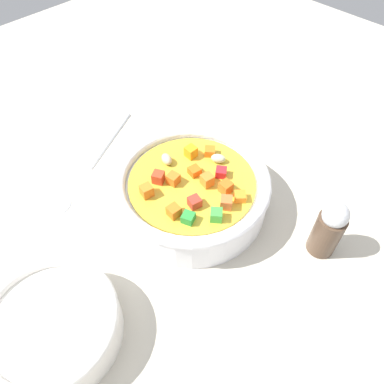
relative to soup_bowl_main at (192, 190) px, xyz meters
The scene contains 5 objects.
ground_plane 4.19cm from the soup_bowl_main, 79.26° to the left, with size 140.00×140.00×2.00cm, color #BAB2A0.
soup_bowl_main is the anchor object (origin of this frame).
spoon 18.00cm from the soup_bowl_main, 107.02° to the left, with size 21.60×11.60×0.89cm.
side_bowl_small 23.76cm from the soup_bowl_main, behind, with size 14.82×14.82×4.73cm.
pepper_shaker 18.29cm from the soup_bowl_main, 68.30° to the right, with size 3.56×3.56×8.83cm.
Camera 1 is at (-23.13, -23.01, 41.98)cm, focal length 34.52 mm.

